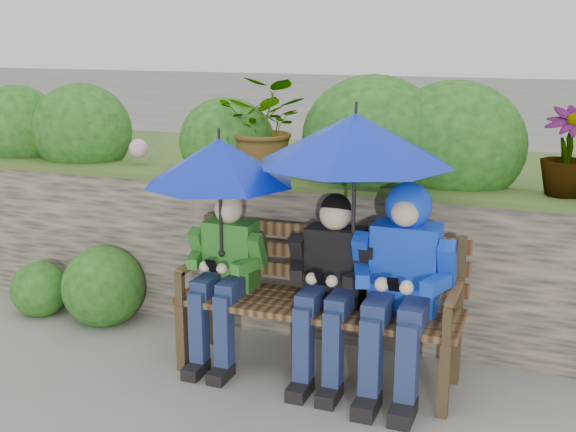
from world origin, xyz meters
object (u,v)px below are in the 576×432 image
at_px(boy_left, 225,269).
at_px(boy_middle, 330,280).
at_px(umbrella_right, 355,139).
at_px(boy_right, 402,274).
at_px(park_bench, 321,292).
at_px(umbrella_left, 219,161).

xyz_separation_m(boy_left, boy_middle, (0.67, -0.00, 0.01)).
bearing_deg(umbrella_right, boy_right, -4.48).
relative_size(park_bench, boy_right, 1.40).
distance_m(boy_left, boy_middle, 0.67).
relative_size(boy_left, umbrella_left, 1.18).
xyz_separation_m(park_bench, boy_right, (0.49, -0.07, 0.20)).
height_order(park_bench, umbrella_left, umbrella_left).
relative_size(boy_left, boy_right, 0.89).
relative_size(park_bench, boy_middle, 1.52).
relative_size(park_bench, umbrella_right, 1.54).
relative_size(park_bench, boy_left, 1.57).
relative_size(park_bench, umbrella_left, 1.85).
bearing_deg(boy_right, park_bench, 171.76).
bearing_deg(umbrella_left, park_bench, 7.02).
xyz_separation_m(boy_right, umbrella_right, (-0.29, 0.02, 0.72)).
bearing_deg(park_bench, boy_right, -8.24).
relative_size(boy_left, boy_middle, 0.97).
xyz_separation_m(boy_middle, boy_right, (0.41, 0.00, 0.08)).
relative_size(boy_right, umbrella_right, 1.10).
xyz_separation_m(boy_middle, umbrella_right, (0.12, 0.03, 0.81)).
height_order(boy_middle, umbrella_left, umbrella_left).
xyz_separation_m(boy_right, umbrella_left, (-1.09, -0.00, 0.56)).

